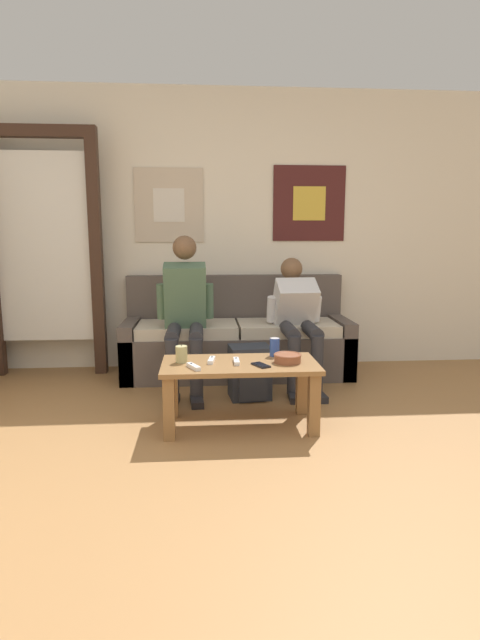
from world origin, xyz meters
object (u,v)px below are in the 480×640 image
coffee_table (240,376)px  ceramic_bowl (287,358)px  drink_can_blue (275,347)px  game_controller_far_center (194,367)px  couch (237,342)px  cell_phone (261,365)px  person_seated_teen (297,315)px  backpack (250,373)px  person_seated_adult (185,308)px  game_controller_near_left (236,361)px  game_controller_near_right (211,360)px  pillar_candle (181,354)px

coffee_table → ceramic_bowl: bearing=-4.0°
drink_can_blue → game_controller_far_center: (-0.55, -0.28, -0.05)m
couch → cell_phone: size_ratio=13.19×
person_seated_teen → backpack: person_seated_teen is taller
ceramic_bowl → game_controller_far_center: bearing=-170.5°
couch → person_seated_teen: person_seated_teen is taller
person_seated_adult → game_controller_near_left: (0.35, -0.90, -0.22)m
couch → coffee_table: (-0.07, -1.27, 0.05)m
backpack → game_controller_far_center: bearing=-121.4°
game_controller_near_left → game_controller_near_right: same height
person_seated_teen → game_controller_far_center: (-0.84, -1.06, -0.14)m
person_seated_teen → game_controller_near_left: bearing=-121.1°
coffee_table → couch: bearing=86.8°
coffee_table → ceramic_bowl: (0.31, -0.02, 0.12)m
backpack → drink_can_blue: (0.13, -0.40, 0.30)m
game_controller_near_left → game_controller_near_right: size_ratio=0.98×
coffee_table → drink_can_blue: bearing=33.0°
pillar_candle → drink_can_blue: bearing=11.5°
person_seated_teen → person_seated_adult: bearing=-177.3°
couch → pillar_candle: bearing=-109.8°
person_seated_teen → game_controller_near_right: 1.17m
backpack → pillar_candle: pillar_candle is taller
game_controller_near_right → cell_phone: game_controller_near_right is taller
drink_can_blue → coffee_table: bearing=-147.0°
coffee_table → pillar_candle: bearing=174.7°
game_controller_near_left → game_controller_far_center: size_ratio=1.00×
ceramic_bowl → drink_can_blue: (-0.06, 0.18, 0.03)m
person_seated_adult → ceramic_bowl: bearing=-53.1°
drink_can_blue → game_controller_near_left: (-0.27, -0.17, -0.05)m
game_controller_near_left → game_controller_far_center: 0.29m
coffee_table → person_seated_adult: person_seated_adult is taller
game_controller_near_right → game_controller_far_center: bearing=-126.6°
game_controller_near_left → game_controller_near_right: (-0.16, 0.04, 0.00)m
ceramic_bowl → game_controller_near_right: ceramic_bowl is taller
person_seated_teen → couch: bearing=145.0°
couch → person_seated_adult: person_seated_adult is taller
backpack → coffee_table: bearing=-102.1°
couch → ceramic_bowl: bearing=-79.6°
backpack → game_controller_far_center: game_controller_far_center is taller
person_seated_adult → ceramic_bowl: (0.68, -0.91, -0.20)m
couch → pillar_candle: size_ratio=16.63×
game_controller_near_right → game_controller_far_center: size_ratio=1.02×
coffee_table → game_controller_near_left: size_ratio=6.96×
game_controller_near_right → cell_phone: bearing=-21.8°
cell_phone → backpack: bearing=90.5°
backpack → person_seated_adult: bearing=146.3°
ceramic_bowl → game_controller_near_right: (-0.49, 0.05, -0.02)m
game_controller_near_right → drink_can_blue: bearing=17.0°
couch → drink_can_blue: (0.18, -1.11, 0.20)m
ceramic_bowl → game_controller_near_right: bearing=174.0°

